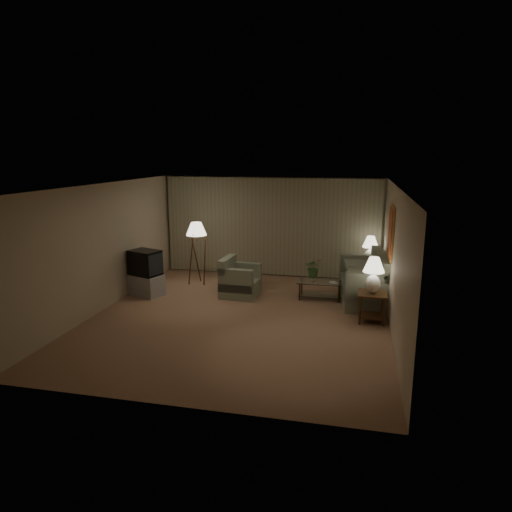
{
  "coord_description": "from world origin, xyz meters",
  "views": [
    {
      "loc": [
        2.25,
        -8.66,
        3.33
      ],
      "look_at": [
        0.21,
        0.6,
        1.17
      ],
      "focal_mm": 32.0,
      "sensor_mm": 36.0,
      "label": 1
    }
  ],
  "objects_px": {
    "floor_lamp": "(197,252)",
    "vase": "(314,278)",
    "crt_tv": "(145,263)",
    "table_lamp_near": "(374,272)",
    "coffee_table": "(320,287)",
    "sofa": "(364,282)",
    "tv_cabinet": "(146,285)",
    "armchair": "(240,281)",
    "side_table_near": "(372,302)",
    "ottoman": "(249,277)",
    "table_lamp_far": "(370,247)",
    "side_table_far": "(369,271)"
  },
  "relations": [
    {
      "from": "armchair",
      "to": "tv_cabinet",
      "type": "bearing_deg",
      "value": 104.77
    },
    {
      "from": "side_table_near",
      "to": "tv_cabinet",
      "type": "xyz_separation_m",
      "value": [
        -5.2,
        0.65,
        -0.16
      ]
    },
    {
      "from": "table_lamp_near",
      "to": "coffee_table",
      "type": "relative_size",
      "value": 0.71
    },
    {
      "from": "sofa",
      "to": "coffee_table",
      "type": "bearing_deg",
      "value": -90.46
    },
    {
      "from": "sofa",
      "to": "armchair",
      "type": "distance_m",
      "value": 2.86
    },
    {
      "from": "table_lamp_near",
      "to": "vase",
      "type": "relative_size",
      "value": 4.81
    },
    {
      "from": "armchair",
      "to": "vase",
      "type": "bearing_deg",
      "value": -80.28
    },
    {
      "from": "coffee_table",
      "to": "floor_lamp",
      "type": "xyz_separation_m",
      "value": [
        -3.19,
        0.58,
        0.57
      ]
    },
    {
      "from": "table_lamp_far",
      "to": "ottoman",
      "type": "distance_m",
      "value": 3.16
    },
    {
      "from": "table_lamp_near",
      "to": "vase",
      "type": "height_order",
      "value": "table_lamp_near"
    },
    {
      "from": "coffee_table",
      "to": "crt_tv",
      "type": "distance_m",
      "value": 4.14
    },
    {
      "from": "sofa",
      "to": "tv_cabinet",
      "type": "relative_size",
      "value": 2.4
    },
    {
      "from": "armchair",
      "to": "coffee_table",
      "type": "xyz_separation_m",
      "value": [
        1.86,
        0.18,
        -0.09
      ]
    },
    {
      "from": "table_lamp_near",
      "to": "side_table_near",
      "type": "bearing_deg",
      "value": 10.62
    },
    {
      "from": "table_lamp_far",
      "to": "crt_tv",
      "type": "distance_m",
      "value": 5.55
    },
    {
      "from": "table_lamp_near",
      "to": "tv_cabinet",
      "type": "xyz_separation_m",
      "value": [
        -5.2,
        0.65,
        -0.78
      ]
    },
    {
      "from": "table_lamp_near",
      "to": "vase",
      "type": "bearing_deg",
      "value": 135.76
    },
    {
      "from": "table_lamp_far",
      "to": "coffee_table",
      "type": "xyz_separation_m",
      "value": [
        -1.13,
        -1.33,
        -0.73
      ]
    },
    {
      "from": "side_table_far",
      "to": "coffee_table",
      "type": "relative_size",
      "value": 0.58
    },
    {
      "from": "armchair",
      "to": "side_table_near",
      "type": "relative_size",
      "value": 1.62
    },
    {
      "from": "side_table_far",
      "to": "table_lamp_near",
      "type": "xyz_separation_m",
      "value": [
        0.0,
        -2.58,
        0.63
      ]
    },
    {
      "from": "table_lamp_far",
      "to": "tv_cabinet",
      "type": "height_order",
      "value": "table_lamp_far"
    },
    {
      "from": "ottoman",
      "to": "table_lamp_near",
      "type": "bearing_deg",
      "value": -34.38
    },
    {
      "from": "coffee_table",
      "to": "tv_cabinet",
      "type": "bearing_deg",
      "value": -171.59
    },
    {
      "from": "sofa",
      "to": "ottoman",
      "type": "height_order",
      "value": "sofa"
    },
    {
      "from": "tv_cabinet",
      "to": "ottoman",
      "type": "relative_size",
      "value": 1.61
    },
    {
      "from": "armchair",
      "to": "floor_lamp",
      "type": "xyz_separation_m",
      "value": [
        -1.34,
        0.76,
        0.48
      ]
    },
    {
      "from": "floor_lamp",
      "to": "vase",
      "type": "distance_m",
      "value": 3.12
    },
    {
      "from": "sofa",
      "to": "tv_cabinet",
      "type": "xyz_separation_m",
      "value": [
        -5.05,
        -0.7,
        -0.19
      ]
    },
    {
      "from": "crt_tv",
      "to": "floor_lamp",
      "type": "relative_size",
      "value": 0.51
    },
    {
      "from": "crt_tv",
      "to": "floor_lamp",
      "type": "height_order",
      "value": "floor_lamp"
    },
    {
      "from": "side_table_near",
      "to": "crt_tv",
      "type": "height_order",
      "value": "crt_tv"
    },
    {
      "from": "coffee_table",
      "to": "ottoman",
      "type": "xyz_separation_m",
      "value": [
        -1.87,
        0.81,
        -0.09
      ]
    },
    {
      "from": "vase",
      "to": "table_lamp_far",
      "type": "bearing_deg",
      "value": 46.06
    },
    {
      "from": "side_table_far",
      "to": "floor_lamp",
      "type": "distance_m",
      "value": 4.41
    },
    {
      "from": "sofa",
      "to": "vase",
      "type": "height_order",
      "value": "sofa"
    },
    {
      "from": "sofa",
      "to": "floor_lamp",
      "type": "height_order",
      "value": "floor_lamp"
    },
    {
      "from": "side_table_near",
      "to": "table_lamp_near",
      "type": "relative_size",
      "value": 0.82
    },
    {
      "from": "tv_cabinet",
      "to": "crt_tv",
      "type": "xyz_separation_m",
      "value": [
        0.0,
        0.0,
        0.55
      ]
    },
    {
      "from": "tv_cabinet",
      "to": "sofa",
      "type": "bearing_deg",
      "value": 28.23
    },
    {
      "from": "coffee_table",
      "to": "tv_cabinet",
      "type": "height_order",
      "value": "tv_cabinet"
    },
    {
      "from": "coffee_table",
      "to": "vase",
      "type": "bearing_deg",
      "value": 180.0
    },
    {
      "from": "sofa",
      "to": "tv_cabinet",
      "type": "height_order",
      "value": "sofa"
    },
    {
      "from": "floor_lamp",
      "to": "ottoman",
      "type": "bearing_deg",
      "value": 9.69
    },
    {
      "from": "table_lamp_near",
      "to": "table_lamp_far",
      "type": "relative_size",
      "value": 1.06
    },
    {
      "from": "crt_tv",
      "to": "table_lamp_near",
      "type": "bearing_deg",
      "value": 13.22
    },
    {
      "from": "armchair",
      "to": "table_lamp_far",
      "type": "relative_size",
      "value": 1.41
    },
    {
      "from": "coffee_table",
      "to": "ottoman",
      "type": "distance_m",
      "value": 2.04
    },
    {
      "from": "table_lamp_near",
      "to": "tv_cabinet",
      "type": "height_order",
      "value": "table_lamp_near"
    },
    {
      "from": "sofa",
      "to": "crt_tv",
      "type": "relative_size",
      "value": 2.67
    }
  ]
}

